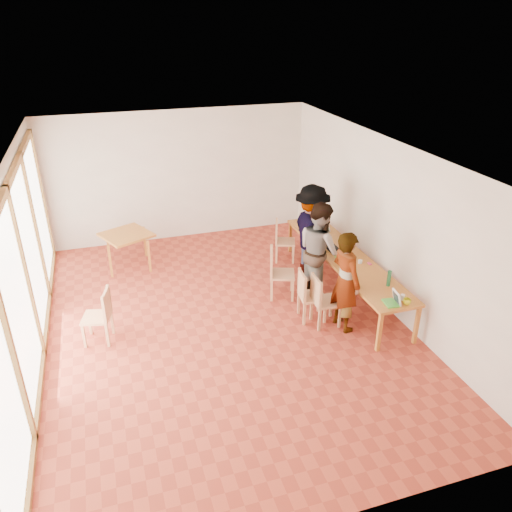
{
  "coord_description": "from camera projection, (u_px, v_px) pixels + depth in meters",
  "views": [
    {
      "loc": [
        -1.68,
        -7.14,
        4.88
      ],
      "look_at": [
        0.67,
        0.23,
        1.1
      ],
      "focal_mm": 35.0,
      "sensor_mm": 36.0,
      "label": 1
    }
  ],
  "objects": [
    {
      "name": "ground",
      "position": [
        224.0,
        323.0,
        8.71
      ],
      "size": [
        8.0,
        8.0,
        0.0
      ],
      "primitive_type": "plane",
      "color": "#AA3E29",
      "rests_on": "ground"
    },
    {
      "name": "wall_back",
      "position": [
        179.0,
        176.0,
        11.48
      ],
      "size": [
        6.0,
        0.1,
        3.0
      ],
      "primitive_type": "cube",
      "color": "beige",
      "rests_on": "ground"
    },
    {
      "name": "wall_front",
      "position": [
        325.0,
        418.0,
        4.63
      ],
      "size": [
        6.0,
        0.1,
        3.0
      ],
      "primitive_type": "cube",
      "color": "beige",
      "rests_on": "ground"
    },
    {
      "name": "wall_right",
      "position": [
        385.0,
        224.0,
        8.87
      ],
      "size": [
        0.1,
        8.0,
        3.0
      ],
      "primitive_type": "cube",
      "color": "beige",
      "rests_on": "ground"
    },
    {
      "name": "window_wall",
      "position": [
        23.0,
        271.0,
        7.25
      ],
      "size": [
        0.1,
        8.0,
        3.0
      ],
      "primitive_type": "cube",
      "color": "white",
      "rests_on": "ground"
    },
    {
      "name": "ceiling",
      "position": [
        218.0,
        152.0,
        7.39
      ],
      "size": [
        6.0,
        8.0,
        0.04
      ],
      "primitive_type": "cube",
      "color": "white",
      "rests_on": "wall_back"
    },
    {
      "name": "communal_table",
      "position": [
        345.0,
        258.0,
        9.46
      ],
      "size": [
        0.8,
        4.0,
        0.75
      ],
      "color": "#BA7329",
      "rests_on": "ground"
    },
    {
      "name": "side_table",
      "position": [
        127.0,
        237.0,
        10.39
      ],
      "size": [
        0.9,
        0.9,
        0.75
      ],
      "rotation": [
        0.0,
        0.0,
        0.43
      ],
      "color": "#BA7329",
      "rests_on": "ground"
    },
    {
      "name": "chair_near",
      "position": [
        321.0,
        296.0,
        8.44
      ],
      "size": [
        0.45,
        0.45,
        0.49
      ],
      "rotation": [
        0.0,
        0.0,
        -0.03
      ],
      "color": "tan",
      "rests_on": "ground"
    },
    {
      "name": "chair_mid",
      "position": [
        307.0,
        291.0,
        8.6
      ],
      "size": [
        0.48,
        0.48,
        0.49
      ],
      "rotation": [
        0.0,
        0.0,
        -0.12
      ],
      "color": "tan",
      "rests_on": "ground"
    },
    {
      "name": "chair_far",
      "position": [
        277.0,
        268.0,
        9.3
      ],
      "size": [
        0.58,
        0.58,
        0.52
      ],
      "rotation": [
        0.0,
        0.0,
        -0.34
      ],
      "color": "tan",
      "rests_on": "ground"
    },
    {
      "name": "chair_empty",
      "position": [
        281.0,
        236.0,
        10.72
      ],
      "size": [
        0.54,
        0.54,
        0.48
      ],
      "rotation": [
        0.0,
        0.0,
        -0.36
      ],
      "color": "tan",
      "rests_on": "ground"
    },
    {
      "name": "chair_spare",
      "position": [
        102.0,
        311.0,
        8.02
      ],
      "size": [
        0.53,
        0.53,
        0.5
      ],
      "rotation": [
        0.0,
        0.0,
        2.88
      ],
      "color": "tan",
      "rests_on": "ground"
    },
    {
      "name": "person_near",
      "position": [
        346.0,
        281.0,
        8.24
      ],
      "size": [
        0.54,
        0.71,
        1.77
      ],
      "primitive_type": "imported",
      "rotation": [
        0.0,
        0.0,
        1.76
      ],
      "color": "gray",
      "rests_on": "ground"
    },
    {
      "name": "person_mid",
      "position": [
        319.0,
        251.0,
        9.18
      ],
      "size": [
        0.78,
        0.97,
        1.88
      ],
      "primitive_type": "imported",
      "rotation": [
        0.0,
        0.0,
        1.66
      ],
      "color": "gray",
      "rests_on": "ground"
    },
    {
      "name": "person_far",
      "position": [
        311.0,
        232.0,
        9.91
      ],
      "size": [
        0.74,
        1.26,
        1.92
      ],
      "primitive_type": "imported",
      "rotation": [
        0.0,
        0.0,
        1.55
      ],
      "color": "gray",
      "rests_on": "ground"
    },
    {
      "name": "laptop_near",
      "position": [
        394.0,
        300.0,
        7.84
      ],
      "size": [
        0.25,
        0.29,
        0.22
      ],
      "rotation": [
        0.0,
        0.0,
        -0.12
      ],
      "color": "green",
      "rests_on": "communal_table"
    },
    {
      "name": "laptop_mid",
      "position": [
        341.0,
        252.0,
        9.41
      ],
      "size": [
        0.26,
        0.29,
        0.23
      ],
      "rotation": [
        0.0,
        0.0,
        -0.1
      ],
      "color": "green",
      "rests_on": "communal_table"
    },
    {
      "name": "laptop_far",
      "position": [
        326.0,
        228.0,
        10.5
      ],
      "size": [
        0.23,
        0.24,
        0.18
      ],
      "rotation": [
        0.0,
        0.0,
        -0.22
      ],
      "color": "green",
      "rests_on": "communal_table"
    },
    {
      "name": "yellow_mug",
      "position": [
        407.0,
        302.0,
        7.83
      ],
      "size": [
        0.15,
        0.15,
        0.1
      ],
      "primitive_type": "imported",
      "rotation": [
        0.0,
        0.0,
        -0.2
      ],
      "color": "yellow",
      "rests_on": "communal_table"
    },
    {
      "name": "green_bottle",
      "position": [
        389.0,
        278.0,
        8.32
      ],
      "size": [
        0.07,
        0.07,
        0.28
      ],
      "primitive_type": "cylinder",
      "color": "#1E653B",
      "rests_on": "communal_table"
    },
    {
      "name": "clear_glass",
      "position": [
        403.0,
        297.0,
        7.96
      ],
      "size": [
        0.07,
        0.07,
        0.09
      ],
      "primitive_type": "cylinder",
      "color": "silver",
      "rests_on": "communal_table"
    },
    {
      "name": "condiment_cup",
      "position": [
        360.0,
        262.0,
        9.13
      ],
      "size": [
        0.08,
        0.08,
        0.06
      ],
      "primitive_type": "cylinder",
      "color": "white",
      "rests_on": "communal_table"
    },
    {
      "name": "pink_phone",
      "position": [
        370.0,
        264.0,
        9.11
      ],
      "size": [
        0.05,
        0.1,
        0.01
      ],
      "primitive_type": "cube",
      "color": "#DC366A",
      "rests_on": "communal_table"
    },
    {
      "name": "black_pouch",
      "position": [
        333.0,
        249.0,
        9.59
      ],
      "size": [
        0.16,
        0.26,
        0.09
      ],
      "primitive_type": "cube",
      "color": "black",
      "rests_on": "communal_table"
    }
  ]
}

